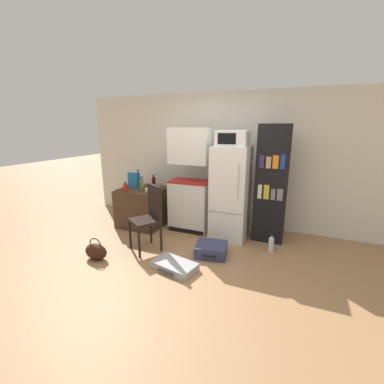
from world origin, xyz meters
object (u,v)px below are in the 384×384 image
object	(u,v)px
bowl	(150,190)
water_bottle_front	(271,244)
kitchen_hutch	(190,184)
cereal_box	(133,180)
microwave	(233,138)
suitcase_large_flat	(211,249)
refrigerator	(230,193)
bottle_clear_short	(143,182)
suitcase_small_flat	(175,266)
side_table	(143,207)
handbag	(96,251)
chair	(150,212)
bottle_wine_dark	(154,182)
bottle_blue_soda	(138,178)
bottle_olive_oil	(141,185)
bottle_ketchup_red	(126,187)
bookshelf	(271,185)

from	to	relation	value
bowl	water_bottle_front	xyz separation A→B (m)	(2.24, -0.09, -0.65)
kitchen_hutch	cereal_box	bearing A→B (deg)	-170.88
microwave	suitcase_large_flat	world-z (taller)	microwave
refrigerator	suitcase_large_flat	distance (m)	1.05
bottle_clear_short	suitcase_small_flat	distance (m)	2.15
side_table	handbag	bearing A→B (deg)	-85.10
chair	bottle_wine_dark	bearing A→B (deg)	150.82
bottle_clear_short	suitcase_small_flat	xyz separation A→B (m)	(1.42, -1.43, -0.77)
bottle_wine_dark	chair	world-z (taller)	chair
chair	suitcase_large_flat	distance (m)	1.11
suitcase_small_flat	handbag	size ratio (longest dim) A/B	1.83
cereal_box	suitcase_large_flat	world-z (taller)	cereal_box
side_table	kitchen_hutch	world-z (taller)	kitchen_hutch
chair	bowl	bearing A→B (deg)	154.91
bottle_blue_soda	cereal_box	distance (m)	0.34
microwave	bottle_olive_oil	bearing A→B (deg)	-173.70
side_table	bottle_clear_short	xyz separation A→B (m)	(-0.10, 0.17, 0.45)
microwave	bowl	size ratio (longest dim) A/B	2.88
bottle_wine_dark	water_bottle_front	world-z (taller)	bottle_wine_dark
suitcase_large_flat	bottle_clear_short	bearing A→B (deg)	144.43
chair	suitcase_small_flat	world-z (taller)	chair
bottle_olive_oil	bottle_blue_soda	size ratio (longest dim) A/B	0.80
kitchen_hutch	refrigerator	xyz separation A→B (m)	(0.78, -0.07, -0.07)
side_table	water_bottle_front	world-z (taller)	side_table
bottle_ketchup_red	water_bottle_front	xyz separation A→B (m)	(2.63, 0.11, -0.70)
bottle_blue_soda	suitcase_small_flat	bearing A→B (deg)	-44.19
bottle_olive_oil	bowl	distance (m)	0.21
microwave	water_bottle_front	bearing A→B (deg)	-20.83
water_bottle_front	handbag	bearing A→B (deg)	-151.79
suitcase_large_flat	cereal_box	bearing A→B (deg)	150.55
side_table	bookshelf	xyz separation A→B (m)	(2.37, 0.24, 0.61)
kitchen_hutch	water_bottle_front	size ratio (longest dim) A/B	6.67
suitcase_large_flat	bottle_olive_oil	bearing A→B (deg)	150.27
side_table	bottle_blue_soda	bearing A→B (deg)	133.87
refrigerator	bottle_olive_oil	world-z (taller)	refrigerator
refrigerator	bowl	world-z (taller)	refrigerator
chair	water_bottle_front	distance (m)	1.96
bottle_olive_oil	refrigerator	bearing A→B (deg)	6.35
side_table	cereal_box	bearing A→B (deg)	-174.26
suitcase_large_flat	water_bottle_front	size ratio (longest dim) A/B	1.86
side_table	bottle_wine_dark	bearing A→B (deg)	53.45
kitchen_hutch	chair	bearing A→B (deg)	-104.49
bottle_blue_soda	suitcase_small_flat	world-z (taller)	bottle_blue_soda
kitchen_hutch	bottle_olive_oil	world-z (taller)	kitchen_hutch
kitchen_hutch	microwave	world-z (taller)	kitchen_hutch
chair	handbag	size ratio (longest dim) A/B	2.88
bookshelf	bottle_wine_dark	size ratio (longest dim) A/B	7.98
side_table	bottle_wine_dark	xyz separation A→B (m)	(0.14, 0.19, 0.47)
water_bottle_front	side_table	bearing A→B (deg)	175.49
bottle_blue_soda	bottle_ketchup_red	world-z (taller)	bottle_blue_soda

